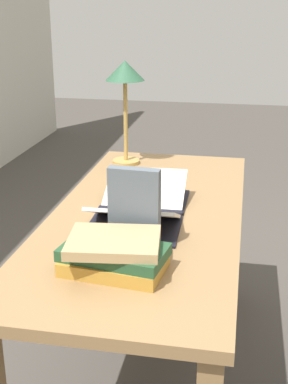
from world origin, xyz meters
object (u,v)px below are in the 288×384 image
open_book (140,206)px  coffee_mug (160,184)px  book_stack_tall (114,254)px  reading_lamp (125,81)px  book_standing_upright (134,209)px

open_book → coffee_mug: size_ratio=4.55×
open_book → book_stack_tall: size_ratio=1.68×
book_stack_tall → reading_lamp: 1.06m
open_book → reading_lamp: reading_lamp is taller
coffee_mug → book_standing_upright: bearing=179.7°
book_standing_upright → coffee_mug: (0.47, -0.00, -0.08)m
book_stack_tall → coffee_mug: (0.62, -0.03, -0.01)m
book_stack_tall → book_standing_upright: bearing=-9.2°
book_stack_tall → book_standing_upright: (0.15, -0.02, 0.08)m
book_stack_tall → coffee_mug: 0.62m
book_standing_upright → coffee_mug: book_standing_upright is taller
book_stack_tall → reading_lamp: (1.00, 0.19, 0.32)m
book_standing_upright → coffee_mug: 0.48m
open_book → coffee_mug: 0.21m
open_book → reading_lamp: size_ratio=1.12×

